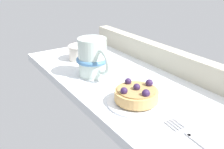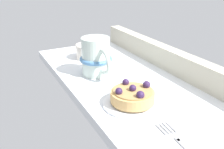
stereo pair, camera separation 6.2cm
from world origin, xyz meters
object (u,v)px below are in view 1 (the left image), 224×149
object	(u,v)px
dessert_plate	(136,102)
sugar_bowl	(80,52)
coffee_mug	(93,58)
dessert_fork	(197,141)
raspberry_tart	(137,94)

from	to	relation	value
dessert_plate	sugar_bowl	distance (cm)	32.56
sugar_bowl	dessert_plate	bearing A→B (deg)	-4.78
coffee_mug	dessert_fork	xyz separation A→B (cm)	(35.32, 0.22, -4.80)
dessert_plate	sugar_bowl	xyz separation A→B (cm)	(-32.38, 2.71, 2.09)
raspberry_tart	dessert_plate	bearing A→B (deg)	-123.50
dessert_plate	raspberry_tart	size ratio (longest dim) A/B	1.35
dessert_plate	raspberry_tart	world-z (taller)	raspberry_tart
dessert_fork	sugar_bowl	xyz separation A→B (cm)	(-48.80, 2.43, 2.22)
coffee_mug	dessert_fork	size ratio (longest dim) A/B	0.82
dessert_fork	coffee_mug	bearing A→B (deg)	-179.64
dessert_plate	dessert_fork	xyz separation A→B (cm)	(16.41, 0.28, -0.13)
raspberry_tart	dessert_fork	world-z (taller)	raspberry_tart
raspberry_tart	coffee_mug	distance (cm)	19.12
raspberry_tart	sugar_bowl	size ratio (longest dim) A/B	1.30
raspberry_tart	dessert_fork	bearing A→B (deg)	0.91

